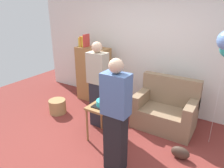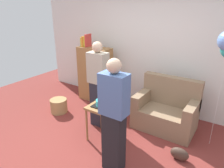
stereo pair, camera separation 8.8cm
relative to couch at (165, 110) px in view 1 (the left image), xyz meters
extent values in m
plane|color=maroon|center=(-0.65, -1.35, -0.34)|extent=(8.00, 8.00, 0.00)
cube|color=silver|center=(-0.65, 0.70, 1.01)|extent=(6.00, 0.10, 2.70)
cube|color=#8C7054|center=(0.00, -0.06, -0.14)|extent=(1.10, 0.70, 0.40)
cube|color=#8C7054|center=(0.00, 0.21, 0.34)|extent=(1.10, 0.16, 0.56)
cube|color=#8C7054|center=(-0.47, -0.06, 0.18)|extent=(0.16, 0.70, 0.24)
cube|color=#8C7054|center=(0.47, -0.06, 0.18)|extent=(0.16, 0.70, 0.24)
cube|color=olive|center=(-1.88, 0.25, 0.31)|extent=(0.80, 0.36, 1.30)
cube|color=gold|center=(-2.20, 0.25, 1.06)|extent=(0.04, 0.18, 0.21)
cube|color=orange|center=(-2.16, 0.25, 1.08)|extent=(0.04, 0.21, 0.24)
cube|color=gold|center=(-2.11, 0.25, 1.08)|extent=(0.05, 0.18, 0.24)
cube|color=red|center=(-2.06, 0.25, 1.10)|extent=(0.03, 0.21, 0.29)
cube|color=olive|center=(-0.76, -0.95, 0.28)|extent=(0.48, 0.48, 0.04)
cylinder|color=olive|center=(-0.97, -1.16, -0.04)|extent=(0.04, 0.04, 0.60)
cylinder|color=olive|center=(-0.55, -1.16, -0.04)|extent=(0.04, 0.04, 0.60)
cylinder|color=olive|center=(-0.97, -0.74, -0.04)|extent=(0.04, 0.04, 0.60)
cylinder|color=olive|center=(-0.55, -0.74, -0.04)|extent=(0.04, 0.04, 0.60)
cube|color=black|center=(-0.76, -0.95, 0.31)|extent=(0.32, 0.32, 0.02)
cylinder|color=#2DB2B7|center=(-0.76, -0.95, 0.36)|extent=(0.26, 0.26, 0.09)
cylinder|color=#66B2E5|center=(-0.67, -0.95, 0.43)|extent=(0.01, 0.01, 0.06)
cylinder|color=#EA668C|center=(-0.69, -0.92, 0.43)|extent=(0.01, 0.01, 0.05)
cylinder|color=#EA668C|center=(-0.72, -0.89, 0.44)|extent=(0.01, 0.01, 0.06)
cylinder|color=#EA668C|center=(-0.77, -0.89, 0.44)|extent=(0.01, 0.01, 0.06)
cylinder|color=#F2CC4C|center=(-0.80, -0.90, 0.43)|extent=(0.01, 0.01, 0.05)
cylinder|color=#EA668C|center=(-0.83, -0.91, 0.44)|extent=(0.01, 0.01, 0.06)
cylinder|color=#F2CC4C|center=(-0.84, -0.95, 0.43)|extent=(0.01, 0.01, 0.06)
cylinder|color=#66B2E5|center=(-0.82, -0.99, 0.44)|extent=(0.01, 0.01, 0.06)
cylinder|color=#F2CC4C|center=(-0.79, -1.01, 0.44)|extent=(0.01, 0.01, 0.06)
cylinder|color=#F2CC4C|center=(-0.75, -1.01, 0.44)|extent=(0.01, 0.01, 0.06)
cylinder|color=#F2CC4C|center=(-0.72, -1.04, 0.43)|extent=(0.01, 0.01, 0.05)
cylinder|color=#EA668C|center=(-0.71, -0.99, 0.44)|extent=(0.01, 0.01, 0.06)
cube|color=#23232D|center=(-1.11, -0.63, 0.10)|extent=(0.28, 0.20, 0.88)
cube|color=#B2A893|center=(-1.11, -0.63, 0.82)|extent=(0.36, 0.22, 0.56)
sphere|color=#D1A889|center=(-1.11, -0.63, 1.19)|extent=(0.19, 0.19, 0.19)
cube|color=black|center=(-0.23, -1.45, 0.10)|extent=(0.28, 0.20, 0.88)
cube|color=#4C6BA3|center=(-0.23, -1.45, 0.82)|extent=(0.36, 0.22, 0.56)
sphere|color=#D1A889|center=(-0.23, -1.45, 1.19)|extent=(0.19, 0.19, 0.19)
cylinder|color=#A88451|center=(-2.15, -0.72, -0.19)|extent=(0.36, 0.36, 0.30)
ellipsoid|color=#473328|center=(0.51, -0.76, -0.24)|extent=(0.28, 0.14, 0.20)
cylinder|color=silver|center=(0.83, -0.10, 0.48)|extent=(0.00, 0.00, 1.64)
camera|label=1|loc=(1.01, -3.52, 1.89)|focal=33.43mm
camera|label=2|loc=(1.08, -3.47, 1.89)|focal=33.43mm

